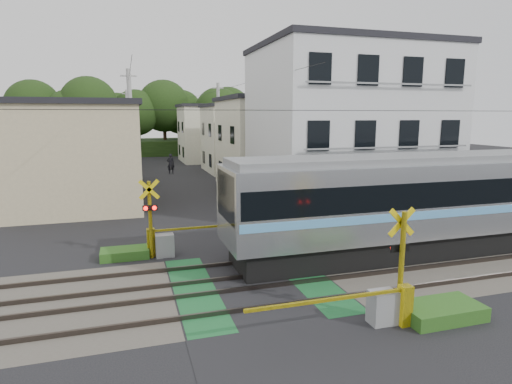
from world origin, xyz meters
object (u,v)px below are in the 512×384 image
object	(u,v)px
crossing_signal_far	(162,239)
pedestrian	(171,164)
crossing_signal_near	(387,299)
apartment_block	(347,129)

from	to	relation	value
crossing_signal_far	pedestrian	world-z (taller)	crossing_signal_far
crossing_signal_near	pedestrian	distance (m)	31.61
pedestrian	crossing_signal_far	bearing A→B (deg)	86.25
apartment_block	pedestrian	xyz separation A→B (m)	(-8.30, 18.38, -3.71)
pedestrian	crossing_signal_near	bearing A→B (deg)	97.14
crossing_signal_far	apartment_block	bearing A→B (deg)	27.78
crossing_signal_far	crossing_signal_near	bearing A→B (deg)	-54.71
crossing_signal_near	pedestrian	bearing A→B (deg)	94.33
crossing_signal_near	apartment_block	size ratio (longest dim) A/B	0.46
crossing_signal_near	crossing_signal_far	xyz separation A→B (m)	(-5.17, 7.31, 0.00)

